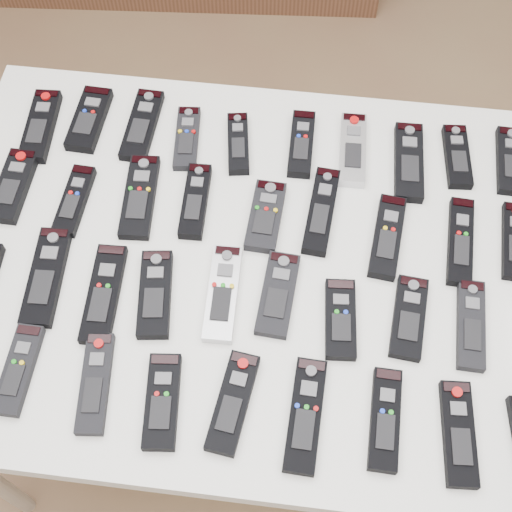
# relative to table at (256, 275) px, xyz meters

# --- Properties ---
(ground) EXTENTS (4.00, 4.00, 0.00)m
(ground) POSITION_rel_table_xyz_m (-0.02, -0.08, -0.72)
(ground) COLOR brown
(ground) RESTS_ON ground
(table) EXTENTS (1.25, 0.88, 0.78)m
(table) POSITION_rel_table_xyz_m (0.00, 0.00, 0.00)
(table) COLOR white
(table) RESTS_ON ground
(remote_0) EXTENTS (0.07, 0.19, 0.02)m
(remote_0) POSITION_rel_table_xyz_m (-0.50, 0.27, 0.07)
(remote_0) COLOR black
(remote_0) RESTS_ON table
(remote_1) EXTENTS (0.07, 0.17, 0.02)m
(remote_1) POSITION_rel_table_xyz_m (-0.40, 0.30, 0.07)
(remote_1) COLOR black
(remote_1) RESTS_ON table
(remote_2) EXTENTS (0.06, 0.19, 0.02)m
(remote_2) POSITION_rel_table_xyz_m (-0.28, 0.30, 0.07)
(remote_2) COLOR black
(remote_2) RESTS_ON table
(remote_3) EXTENTS (0.06, 0.16, 0.02)m
(remote_3) POSITION_rel_table_xyz_m (-0.18, 0.27, 0.07)
(remote_3) COLOR black
(remote_3) RESTS_ON table
(remote_4) EXTENTS (0.07, 0.16, 0.02)m
(remote_4) POSITION_rel_table_xyz_m (-0.07, 0.27, 0.07)
(remote_4) COLOR black
(remote_4) RESTS_ON table
(remote_5) EXTENTS (0.05, 0.16, 0.02)m
(remote_5) POSITION_rel_table_xyz_m (0.06, 0.28, 0.07)
(remote_5) COLOR black
(remote_5) RESTS_ON table
(remote_6) EXTENTS (0.06, 0.18, 0.02)m
(remote_6) POSITION_rel_table_xyz_m (0.17, 0.28, 0.07)
(remote_6) COLOR #B7B7BC
(remote_6) RESTS_ON table
(remote_7) EXTENTS (0.06, 0.19, 0.02)m
(remote_7) POSITION_rel_table_xyz_m (0.29, 0.26, 0.07)
(remote_7) COLOR black
(remote_7) RESTS_ON table
(remote_8) EXTENTS (0.06, 0.16, 0.02)m
(remote_8) POSITION_rel_table_xyz_m (0.39, 0.29, 0.07)
(remote_8) COLOR black
(remote_8) RESTS_ON table
(remote_9) EXTENTS (0.06, 0.17, 0.02)m
(remote_9) POSITION_rel_table_xyz_m (0.50, 0.29, 0.07)
(remote_9) COLOR black
(remote_9) RESTS_ON table
(remote_10) EXTENTS (0.06, 0.17, 0.02)m
(remote_10) POSITION_rel_table_xyz_m (-0.51, 0.11, 0.07)
(remote_10) COLOR black
(remote_10) RESTS_ON table
(remote_11) EXTENTS (0.05, 0.16, 0.02)m
(remote_11) POSITION_rel_table_xyz_m (-0.38, 0.09, 0.07)
(remote_11) COLOR black
(remote_11) RESTS_ON table
(remote_12) EXTENTS (0.07, 0.20, 0.02)m
(remote_12) POSITION_rel_table_xyz_m (-0.25, 0.11, 0.07)
(remote_12) COLOR black
(remote_12) RESTS_ON table
(remote_13) EXTENTS (0.05, 0.17, 0.02)m
(remote_13) POSITION_rel_table_xyz_m (-0.14, 0.12, 0.07)
(remote_13) COLOR black
(remote_13) RESTS_ON table
(remote_14) EXTENTS (0.07, 0.16, 0.02)m
(remote_14) POSITION_rel_table_xyz_m (0.01, 0.10, 0.07)
(remote_14) COLOR black
(remote_14) RESTS_ON table
(remote_15) EXTENTS (0.06, 0.20, 0.02)m
(remote_15) POSITION_rel_table_xyz_m (0.12, 0.12, 0.07)
(remote_15) COLOR black
(remote_15) RESTS_ON table
(remote_16) EXTENTS (0.07, 0.19, 0.02)m
(remote_16) POSITION_rel_table_xyz_m (0.25, 0.08, 0.07)
(remote_16) COLOR black
(remote_16) RESTS_ON table
(remote_17) EXTENTS (0.05, 0.19, 0.02)m
(remote_17) POSITION_rel_table_xyz_m (0.39, 0.08, 0.07)
(remote_17) COLOR black
(remote_17) RESTS_ON table
(remote_20) EXTENTS (0.07, 0.21, 0.02)m
(remote_20) POSITION_rel_table_xyz_m (-0.39, -0.09, 0.07)
(remote_20) COLOR black
(remote_20) RESTS_ON table
(remote_21) EXTENTS (0.06, 0.20, 0.02)m
(remote_21) POSITION_rel_table_xyz_m (-0.27, -0.11, 0.07)
(remote_21) COLOR black
(remote_21) RESTS_ON table
(remote_22) EXTENTS (0.08, 0.18, 0.02)m
(remote_22) POSITION_rel_table_xyz_m (-0.18, -0.10, 0.07)
(remote_22) COLOR black
(remote_22) RESTS_ON table
(remote_23) EXTENTS (0.06, 0.20, 0.02)m
(remote_23) POSITION_rel_table_xyz_m (-0.05, -0.08, 0.07)
(remote_23) COLOR #B7B7BC
(remote_23) RESTS_ON table
(remote_24) EXTENTS (0.07, 0.17, 0.02)m
(remote_24) POSITION_rel_table_xyz_m (0.05, -0.07, 0.07)
(remote_24) COLOR black
(remote_24) RESTS_ON table
(remote_25) EXTENTS (0.07, 0.16, 0.02)m
(remote_25) POSITION_rel_table_xyz_m (0.17, -0.11, 0.07)
(remote_25) COLOR black
(remote_25) RESTS_ON table
(remote_26) EXTENTS (0.07, 0.17, 0.02)m
(remote_26) POSITION_rel_table_xyz_m (0.29, -0.09, 0.07)
(remote_26) COLOR black
(remote_26) RESTS_ON table
(remote_27) EXTENTS (0.05, 0.18, 0.02)m
(remote_27) POSITION_rel_table_xyz_m (0.40, -0.09, 0.07)
(remote_27) COLOR black
(remote_27) RESTS_ON table
(remote_30) EXTENTS (0.05, 0.17, 0.02)m
(remote_30) POSITION_rel_table_xyz_m (-0.39, -0.27, 0.07)
(remote_30) COLOR black
(remote_30) RESTS_ON table
(remote_31) EXTENTS (0.07, 0.19, 0.02)m
(remote_31) POSITION_rel_table_xyz_m (-0.25, -0.28, 0.07)
(remote_31) COLOR black
(remote_31) RESTS_ON table
(remote_32) EXTENTS (0.07, 0.17, 0.02)m
(remote_32) POSITION_rel_table_xyz_m (-0.13, -0.30, 0.07)
(remote_32) COLOR black
(remote_32) RESTS_ON table
(remote_33) EXTENTS (0.08, 0.18, 0.02)m
(remote_33) POSITION_rel_table_xyz_m (-0.01, -0.29, 0.07)
(remote_33) COLOR black
(remote_33) RESTS_ON table
(remote_34) EXTENTS (0.06, 0.20, 0.02)m
(remote_34) POSITION_rel_table_xyz_m (0.12, -0.29, 0.07)
(remote_34) COLOR black
(remote_34) RESTS_ON table
(remote_35) EXTENTS (0.05, 0.18, 0.02)m
(remote_35) POSITION_rel_table_xyz_m (0.25, -0.28, 0.07)
(remote_35) COLOR black
(remote_35) RESTS_ON table
(remote_36) EXTENTS (0.06, 0.18, 0.02)m
(remote_36) POSITION_rel_table_xyz_m (0.38, -0.29, 0.07)
(remote_36) COLOR black
(remote_36) RESTS_ON table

